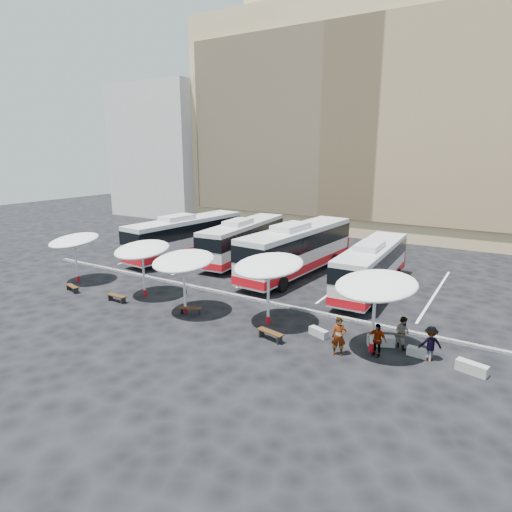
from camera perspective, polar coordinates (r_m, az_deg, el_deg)
The scene contains 26 objects.
ground at distance 28.24m, azimuth -4.95°, elevation -5.34°, with size 120.00×120.00×0.00m, color black.
sandstone_building at distance 55.64m, azimuth 15.57°, elevation 16.94°, with size 42.00×18.25×29.60m.
apartment_block at distance 66.08m, azimuth -10.39°, elevation 13.53°, with size 14.00×14.00×18.00m, color beige.
curb_divider at distance 28.59m, azimuth -4.35°, elevation -4.92°, with size 34.00×0.25×0.15m, color black.
bay_lines at distance 34.67m, azimuth 2.93°, elevation -1.60°, with size 24.15×12.00×0.01m.
bus_0 at distance 38.39m, azimuth -9.26°, elevation 2.78°, with size 3.73×12.31×3.85m.
bus_1 at distance 36.78m, azimuth -1.65°, elevation 2.31°, with size 3.48×11.71×3.66m.
bus_2 at distance 32.60m, azimuth 5.58°, elevation 1.09°, with size 3.67×12.96×4.06m.
bus_3 at distance 29.72m, azimuth 15.17°, elevation -1.20°, with size 2.84×11.05×3.48m.
sunshade_0 at distance 33.04m, azimuth -23.09°, elevation 1.90°, with size 4.16×4.19×3.58m.
sunshade_1 at distance 28.27m, azimuth -14.96°, elevation 0.81°, with size 3.61×3.65×3.66m.
sunshade_2 at distance 24.71m, azimuth -9.66°, elevation -0.67°, with size 3.54×3.59×3.71m.
sunshade_3 at distance 22.78m, azimuth 1.67°, elevation -1.29°, with size 4.75×4.78×3.91m.
sunshade_4 at distance 20.31m, azimuth 15.69°, elevation -3.82°, with size 4.92×4.95×3.89m.
wood_bench_0 at distance 31.43m, azimuth -23.30°, elevation -3.83°, with size 1.42×0.67×0.42m.
wood_bench_1 at distance 28.39m, azimuth -18.09°, elevation -5.18°, with size 1.44×0.41×0.44m.
wood_bench_2 at distance 25.35m, azimuth -8.77°, elevation -7.01°, with size 1.35×0.84×0.41m.
wood_bench_3 at distance 21.83m, azimuth 1.93°, elevation -10.28°, with size 1.57×0.70×0.46m.
conc_bench_0 at distance 22.54m, azimuth 8.35°, elevation -10.05°, with size 1.09×0.36×0.41m, color gray.
conc_bench_1 at distance 22.17m, azimuth 16.31°, elevation -10.80°, with size 1.30×0.43×0.49m, color gray.
conc_bench_2 at distance 21.63m, azimuth 20.95°, elevation -11.95°, with size 1.09×0.36×0.41m, color gray.
conc_bench_3 at distance 21.08m, azimuth 26.83°, elevation -13.18°, with size 1.28×0.43×0.48m, color gray.
passenger_0 at distance 20.50m, azimuth 11.01°, elevation -10.49°, with size 0.67×0.44×1.85m, color black.
passenger_1 at distance 22.00m, azimuth 18.95°, elevation -9.62°, with size 0.78×0.61×1.60m, color black.
passenger_2 at distance 20.86m, azimuth 15.81°, elevation -10.70°, with size 0.94×0.39×1.60m, color black.
passenger_3 at distance 21.24m, azimuth 22.19°, elevation -10.75°, with size 1.05×0.61×1.63m, color black.
Camera 1 is at (15.97, -21.32, 9.35)m, focal length 30.00 mm.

